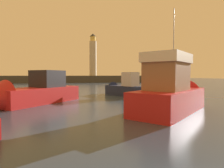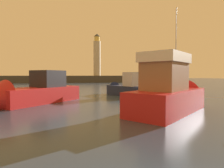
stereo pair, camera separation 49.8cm
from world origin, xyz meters
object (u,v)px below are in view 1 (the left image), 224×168
at_px(lighthouse, 93,56).
at_px(motorboat_3, 26,94).
at_px(mooring_buoy, 9,93).
at_px(motorboat_1, 121,88).
at_px(motorboat_5, 175,92).
at_px(sailboat_moored, 175,88).

bearing_deg(lighthouse, motorboat_3, -104.45).
bearing_deg(mooring_buoy, motorboat_1, -2.36).
relative_size(motorboat_1, motorboat_5, 0.83).
height_order(lighthouse, mooring_buoy, lighthouse).
distance_m(lighthouse, motorboat_3, 50.36).
relative_size(lighthouse, sailboat_moored, 1.25).
relative_size(motorboat_1, mooring_buoy, 6.68).
distance_m(motorboat_1, mooring_buoy, 12.35).
xyz_separation_m(motorboat_3, sailboat_moored, (17.71, 7.13, -0.25)).
bearing_deg(lighthouse, sailboat_moored, -82.63).
bearing_deg(motorboat_1, motorboat_3, -149.87).
distance_m(lighthouse, motorboat_5, 53.58).
relative_size(motorboat_5, mooring_buoy, 8.05).
height_order(lighthouse, motorboat_3, lighthouse).
height_order(lighthouse, sailboat_moored, lighthouse).
xyz_separation_m(motorboat_3, motorboat_5, (10.28, -4.84, 0.32)).
bearing_deg(motorboat_3, motorboat_5, -25.20).
relative_size(lighthouse, mooring_buoy, 13.50).
xyz_separation_m(sailboat_moored, mooring_buoy, (-20.51, -1.10, -0.12)).
bearing_deg(motorboat_1, lighthouse, 86.14).
bearing_deg(mooring_buoy, sailboat_moored, 3.06).
distance_m(lighthouse, motorboat_1, 43.47).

